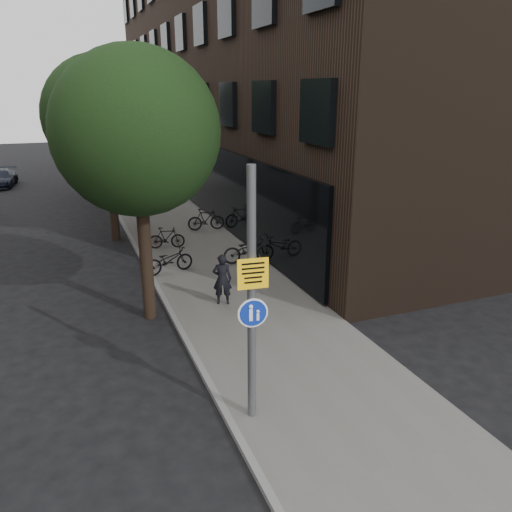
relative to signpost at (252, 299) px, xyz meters
name	(u,v)px	position (x,y,z in m)	size (l,w,h in m)	color
ground	(297,378)	(1.53, 1.06, -2.66)	(120.00, 120.00, 0.00)	black
sidewalk	(196,251)	(1.78, 11.06, -2.60)	(4.50, 60.00, 0.12)	#5E5B57
curb_edge	(141,257)	(-0.47, 11.06, -2.60)	(0.15, 60.00, 0.13)	slate
building_right_dark_brick	(269,44)	(10.03, 23.06, 6.34)	(12.00, 40.00, 18.00)	black
street_tree_near	(139,139)	(-1.00, 5.70, 2.45)	(4.40, 4.40, 7.50)	black
street_tree_mid	(107,121)	(-1.00, 14.20, 2.45)	(5.00, 5.00, 7.80)	black
street_tree_far	(91,112)	(-1.00, 23.20, 2.45)	(5.00, 5.00, 7.80)	black
signpost	(252,299)	(0.00, 0.00, 0.00)	(0.58, 0.17, 5.04)	#595B5E
pedestrian	(222,279)	(1.13, 5.47, -1.75)	(0.58, 0.38, 1.59)	black
parked_bike_facade_near	(248,250)	(3.21, 8.75, -2.04)	(0.67, 1.92, 1.01)	black
parked_bike_facade_far	(206,219)	(3.00, 13.78, -2.03)	(0.48, 1.70, 1.02)	black
parked_bike_curb_near	(169,260)	(0.19, 8.74, -2.07)	(0.63, 1.80, 0.95)	black
parked_bike_curb_far	(167,238)	(0.71, 11.66, -2.10)	(0.42, 1.48, 0.89)	black
parked_car_far	(2,178)	(-6.83, 30.07, -2.10)	(1.58, 3.88, 1.13)	black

